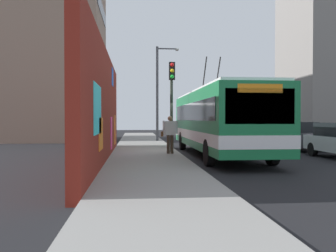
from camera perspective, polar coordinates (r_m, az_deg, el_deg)
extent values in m
plane|color=black|center=(18.45, 1.39, -4.31)|extent=(80.00, 80.00, 0.00)
cube|color=gray|center=(18.33, -3.60, -4.12)|extent=(48.00, 3.20, 0.15)
cube|color=maroon|center=(14.68, -10.03, 2.92)|extent=(14.77, 0.30, 4.42)
cube|color=blue|center=(18.10, -8.66, 7.56)|extent=(1.12, 0.02, 0.85)
cube|color=#F2338C|center=(16.91, -8.85, -1.10)|extent=(0.85, 0.02, 1.49)
cube|color=orange|center=(19.94, -8.32, -0.59)|extent=(0.95, 0.02, 1.57)
cube|color=#33D8E5|center=(10.61, -10.96, 2.58)|extent=(2.03, 0.02, 1.43)
cube|color=orange|center=(11.62, -10.46, -1.23)|extent=(1.29, 0.02, 1.02)
cube|color=gray|center=(32.17, -18.27, 11.39)|extent=(8.76, 8.77, 15.05)
cube|color=black|center=(31.08, -10.25, 5.98)|extent=(7.45, 0.04, 1.10)
cube|color=black|center=(31.51, -10.27, 11.79)|extent=(7.45, 0.04, 1.10)
cube|color=black|center=(32.26, -10.29, 17.38)|extent=(7.45, 0.04, 1.10)
cube|color=gray|center=(39.79, 24.22, 12.85)|extent=(8.36, 8.02, 19.83)
cube|color=#19723F|center=(17.31, 7.86, 0.97)|extent=(11.47, 2.65, 2.51)
cube|color=silver|center=(17.36, 7.87, 5.31)|extent=(11.01, 2.44, 0.12)
cube|color=white|center=(17.33, 7.85, -1.36)|extent=(11.49, 2.67, 0.44)
cube|color=black|center=(11.83, 14.20, 3.02)|extent=(0.04, 2.25, 1.13)
cube|color=black|center=(17.32, 7.86, 2.21)|extent=(10.55, 2.68, 0.80)
cube|color=orange|center=(11.87, 14.20, 5.75)|extent=(0.06, 1.46, 0.28)
cylinder|color=black|center=(19.18, 7.72, 7.42)|extent=(1.43, 0.06, 2.00)
cylinder|color=black|center=(19.04, 5.65, 7.48)|extent=(1.43, 0.06, 2.00)
cylinder|color=black|center=(14.21, 16.00, -3.95)|extent=(1.00, 0.28, 1.00)
cylinder|color=black|center=(13.53, 6.43, -4.16)|extent=(1.00, 0.28, 1.00)
cylinder|color=black|center=(21.20, 8.76, -2.27)|extent=(1.00, 0.28, 1.00)
cylinder|color=black|center=(20.74, 2.29, -2.33)|extent=(1.00, 0.28, 1.00)
cylinder|color=black|center=(18.40, 21.70, -3.41)|extent=(0.64, 0.22, 0.64)
cube|color=#38383D|center=(22.12, 19.12, -1.79)|extent=(4.71, 1.86, 0.66)
cube|color=black|center=(22.19, 19.03, -0.15)|extent=(2.83, 1.67, 0.60)
cylinder|color=black|center=(21.12, 22.91, -2.85)|extent=(0.64, 0.22, 0.64)
cylinder|color=black|center=(20.39, 18.80, -2.96)|extent=(0.64, 0.22, 0.64)
cylinder|color=black|center=(23.90, 19.38, -2.37)|extent=(0.64, 0.22, 0.64)
cylinder|color=black|center=(23.25, 15.66, -2.45)|extent=(0.64, 0.22, 0.64)
cylinder|color=#3F3326|center=(16.77, 0.64, -2.88)|extent=(0.14, 0.14, 0.86)
cylinder|color=#3F3326|center=(16.75, 0.04, -2.88)|extent=(0.14, 0.14, 0.86)
cube|color=silver|center=(16.72, 0.34, -0.32)|extent=(0.22, 0.50, 0.64)
cylinder|color=silver|center=(16.76, 1.36, -0.21)|extent=(0.09, 0.09, 0.61)
cylinder|color=silver|center=(16.70, -0.68, -0.21)|extent=(0.09, 0.09, 0.61)
sphere|color=#936B4C|center=(16.72, 0.34, 1.18)|extent=(0.23, 0.23, 0.23)
cube|color=#593319|center=(16.70, -0.92, -1.25)|extent=(0.14, 0.10, 0.24)
cylinder|color=#2D382D|center=(17.58, 0.55, 2.96)|extent=(0.14, 0.14, 4.33)
cube|color=black|center=(17.50, 0.63, 8.60)|extent=(0.20, 0.28, 0.84)
sphere|color=red|center=(17.43, 0.67, 9.56)|extent=(0.18, 0.18, 0.18)
sphere|color=yellow|center=(17.39, 0.67, 8.65)|extent=(0.18, 0.18, 0.18)
sphere|color=green|center=(17.36, 0.67, 7.73)|extent=(0.18, 0.18, 0.18)
cylinder|color=#4C4C51|center=(26.83, -1.69, 5.08)|extent=(0.18, 0.18, 6.91)
cylinder|color=#4C4C51|center=(27.31, -0.13, 12.00)|extent=(0.10, 1.46, 0.10)
ellipsoid|color=silver|center=(27.38, 1.43, 11.87)|extent=(0.44, 0.28, 0.20)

